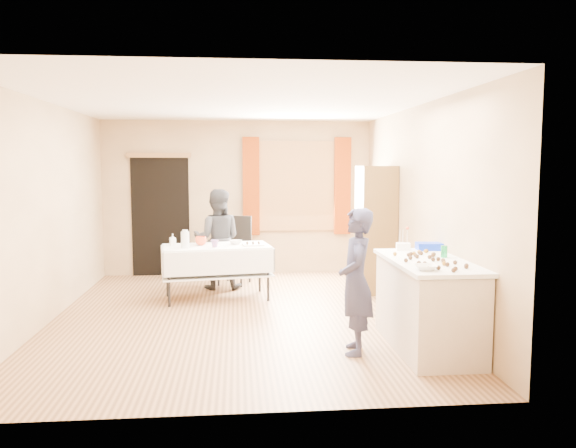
{
  "coord_description": "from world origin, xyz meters",
  "views": [
    {
      "loc": [
        -0.03,
        -6.8,
        1.86
      ],
      "look_at": [
        0.6,
        0.0,
        1.14
      ],
      "focal_mm": 35.0,
      "sensor_mm": 36.0,
      "label": 1
    }
  ],
  "objects": [
    {
      "name": "pastry_tray",
      "position": [
        0.2,
        0.89,
        0.76
      ],
      "size": [
        0.31,
        0.25,
        0.02
      ],
      "primitive_type": "cube",
      "rotation": [
        0.0,
        0.0,
        0.18
      ],
      "color": "white",
      "rests_on": "party_table"
    },
    {
      "name": "window_frame",
      "position": [
        1.0,
        2.72,
        1.5
      ],
      "size": [
        1.32,
        0.06,
        1.52
      ],
      "primitive_type": "cube",
      "color": "olive",
      "rests_on": "wall_back"
    },
    {
      "name": "small_bowl",
      "position": [
        -0.04,
        1.05,
        0.78
      ],
      "size": [
        0.21,
        0.21,
        0.06
      ],
      "primitive_type": "imported",
      "rotation": [
        0.0,
        0.0,
        0.1
      ],
      "color": "white",
      "rests_on": "party_table"
    },
    {
      "name": "curtain_right",
      "position": [
        1.78,
        2.67,
        1.5
      ],
      "size": [
        0.28,
        0.06,
        1.65
      ],
      "primitive_type": "cube",
      "color": "#883108",
      "rests_on": "wall_back"
    },
    {
      "name": "cup_rainbow",
      "position": [
        -0.33,
        0.78,
        0.8
      ],
      "size": [
        0.17,
        0.17,
        0.1
      ],
      "primitive_type": "imported",
      "rotation": [
        0.0,
        0.0,
        0.3
      ],
      "color": "red",
      "rests_on": "party_table"
    },
    {
      "name": "doorway",
      "position": [
        -1.3,
        2.73,
        1.0
      ],
      "size": [
        0.95,
        0.04,
        2.0
      ],
      "primitive_type": "cube",
      "color": "black",
      "rests_on": "floor"
    },
    {
      "name": "wall_back",
      "position": [
        0.0,
        2.76,
        1.3
      ],
      "size": [
        4.5,
        0.02,
        2.6
      ],
      "primitive_type": "cube",
      "color": "tan",
      "rests_on": "floor"
    },
    {
      "name": "woman",
      "position": [
        -0.32,
        1.6,
        0.75
      ],
      "size": [
        0.81,
        0.67,
        1.5
      ],
      "primitive_type": "imported",
      "rotation": [
        0.0,
        0.0,
        3.07
      ],
      "color": "black",
      "rests_on": "floor"
    },
    {
      "name": "mixing_bowl",
      "position": [
        1.68,
        -1.93,
        0.93
      ],
      "size": [
        0.24,
        0.24,
        0.05
      ],
      "primitive_type": "imported",
      "rotation": [
        0.0,
        0.0,
        -0.1
      ],
      "color": "white",
      "rests_on": "counter"
    },
    {
      "name": "wall_right",
      "position": [
        2.26,
        0.0,
        1.3
      ],
      "size": [
        0.02,
        5.5,
        2.6
      ],
      "primitive_type": "cube",
      "color": "tan",
      "rests_on": "floor"
    },
    {
      "name": "cabinet",
      "position": [
        1.99,
        1.17,
        0.92
      ],
      "size": [
        0.5,
        0.6,
        1.84
      ],
      "primitive_type": "cube",
      "color": "brown",
      "rests_on": "floor"
    },
    {
      "name": "girl",
      "position": [
        1.13,
        -1.47,
        0.72
      ],
      "size": [
        0.63,
        0.51,
        1.44
      ],
      "primitive_type": "imported",
      "rotation": [
        0.0,
        0.0,
        -1.73
      ],
      "color": "#242444",
      "rests_on": "floor"
    },
    {
      "name": "chair",
      "position": [
        -0.06,
        1.92,
        0.32
      ],
      "size": [
        0.56,
        0.56,
        1.06
      ],
      "rotation": [
        0.0,
        0.0,
        -0.37
      ],
      "color": "black",
      "rests_on": "floor"
    },
    {
      "name": "window_pane",
      "position": [
        1.0,
        2.71,
        1.5
      ],
      "size": [
        1.2,
        0.02,
        1.4
      ],
      "primitive_type": "cube",
      "color": "white",
      "rests_on": "wall_back"
    },
    {
      "name": "wall_left",
      "position": [
        -2.26,
        0.0,
        1.3
      ],
      "size": [
        0.02,
        5.5,
        2.6
      ],
      "primitive_type": "cube",
      "color": "tan",
      "rests_on": "floor"
    },
    {
      "name": "bottle",
      "position": [
        -0.91,
        1.0,
        0.83
      ],
      "size": [
        0.12,
        0.12,
        0.16
      ],
      "primitive_type": "imported",
      "rotation": [
        0.0,
        0.0,
        0.37
      ],
      "color": "white",
      "rests_on": "party_table"
    },
    {
      "name": "wall_front",
      "position": [
        0.0,
        -2.76,
        1.3
      ],
      "size": [
        4.5,
        0.02,
        2.6
      ],
      "primitive_type": "cube",
      "color": "tan",
      "rests_on": "floor"
    },
    {
      "name": "floor",
      "position": [
        0.0,
        0.0,
        -0.01
      ],
      "size": [
        4.5,
        5.5,
        0.02
      ],
      "primitive_type": "cube",
      "color": "#9E7047",
      "rests_on": "ground"
    },
    {
      "name": "cup_red",
      "position": [
        -0.52,
        0.97,
        0.81
      ],
      "size": [
        0.18,
        0.18,
        0.12
      ],
      "primitive_type": "imported",
      "rotation": [
        0.0,
        0.0,
        -0.1
      ],
      "color": "#DB4722",
      "rests_on": "party_table"
    },
    {
      "name": "ceiling",
      "position": [
        0.0,
        0.0,
        2.61
      ],
      "size": [
        4.5,
        5.5,
        0.02
      ],
      "primitive_type": "cube",
      "color": "white",
      "rests_on": "floor"
    },
    {
      "name": "cake_balls",
      "position": [
        1.88,
        -1.46,
        0.93
      ],
      "size": [
        0.51,
        1.16,
        0.04
      ],
      "color": "#3F2314",
      "rests_on": "counter"
    },
    {
      "name": "soda_can",
      "position": [
        2.1,
        -1.27,
        0.97
      ],
      "size": [
        0.07,
        0.07,
        0.12
      ],
      "primitive_type": "cylinder",
      "rotation": [
        0.0,
        0.0,
        -0.12
      ],
      "color": "green",
      "rests_on": "counter"
    },
    {
      "name": "pitcher",
      "position": [
        -0.72,
        0.74,
        0.86
      ],
      "size": [
        0.13,
        0.13,
        0.22
      ],
      "primitive_type": "cylinder",
      "rotation": [
        0.0,
        0.0,
        -0.16
      ],
      "color": "silver",
      "rests_on": "party_table"
    },
    {
      "name": "party_table",
      "position": [
        -0.31,
        0.93,
        0.45
      ],
      "size": [
        1.59,
        0.98,
        0.75
      ],
      "rotation": [
        0.0,
        0.0,
        0.15
      ],
      "color": "black",
      "rests_on": "floor"
    },
    {
      "name": "door_lintel",
      "position": [
        -1.3,
        2.7,
        2.02
      ],
      "size": [
        1.05,
        0.06,
        0.08
      ],
      "primitive_type": "cube",
      "color": "olive",
      "rests_on": "wall_back"
    },
    {
      "name": "blue_basket",
      "position": [
        2.13,
        -0.75,
        0.95
      ],
      "size": [
        0.32,
        0.23,
        0.08
      ],
      "primitive_type": "cube",
      "rotation": [
        0.0,
        0.0,
        -0.1
      ],
      "color": "#0E2FD9",
      "rests_on": "counter"
    },
    {
      "name": "curtain_left",
      "position": [
        0.22,
        2.67,
        1.5
      ],
      "size": [
        0.28,
        0.06,
        1.65
      ],
      "primitive_type": "cube",
      "color": "#883108",
      "rests_on": "wall_back"
    },
    {
      "name": "counter",
      "position": [
        1.89,
        -1.39,
        0.45
      ],
      "size": [
        0.74,
        1.56,
        0.91
      ],
      "color": "beige",
      "rests_on": "floor"
    },
    {
      "name": "foam_block",
      "position": [
        1.82,
        -0.74,
        0.95
      ],
      "size": [
        0.16,
        0.12,
        0.08
      ],
      "primitive_type": "cube",
      "rotation": [
        0.0,
        0.0,
        -0.17
      ],
      "color": "white",
      "rests_on": "counter"
    }
  ]
}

